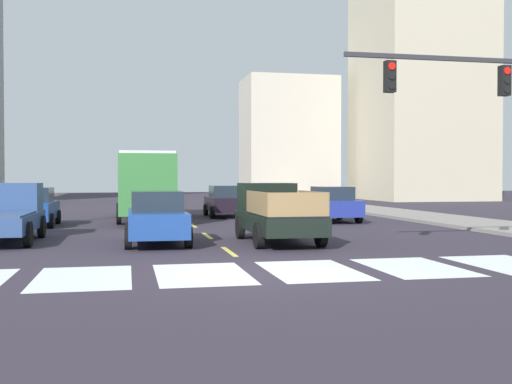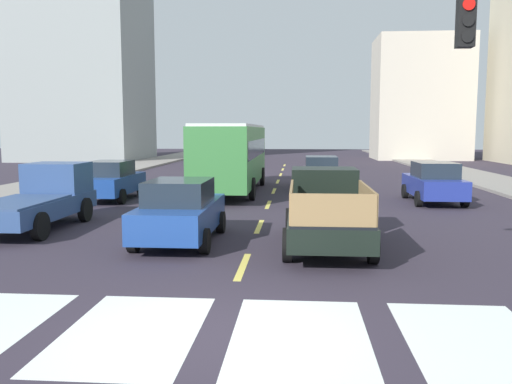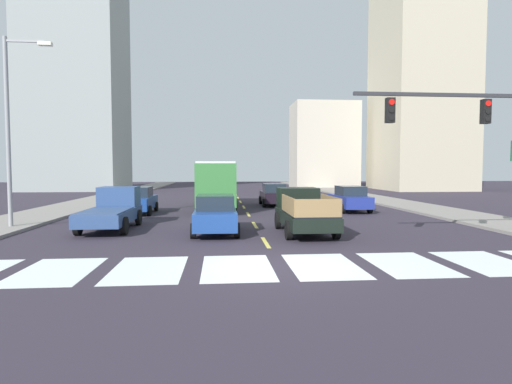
{
  "view_description": "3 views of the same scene",
  "coord_description": "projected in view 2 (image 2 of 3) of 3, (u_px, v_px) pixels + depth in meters",
  "views": [
    {
      "loc": [
        -2.88,
        -13.59,
        2.13
      ],
      "look_at": [
        1.94,
        9.45,
        1.6
      ],
      "focal_mm": 43.18,
      "sensor_mm": 36.0,
      "label": 1
    },
    {
      "loc": [
        1.23,
        -7.57,
        3.04
      ],
      "look_at": [
        -0.21,
        10.33,
        0.95
      ],
      "focal_mm": 37.15,
      "sensor_mm": 36.0,
      "label": 2
    },
    {
      "loc": [
        -1.76,
        -11.88,
        2.87
      ],
      "look_at": [
        0.31,
        11.95,
        1.52
      ],
      "focal_mm": 29.04,
      "sensor_mm": 36.0,
      "label": 3
    }
  ],
  "objects": [
    {
      "name": "lane_dash_4",
      "position": [
        278.0,
        181.0,
        31.7
      ],
      "size": [
        0.16,
        2.4,
        0.01
      ],
      "primitive_type": "cube",
      "color": "#DEC954",
      "rests_on": "ground"
    },
    {
      "name": "sidewalk_left",
      "position": [
        24.0,
        189.0,
        26.76
      ],
      "size": [
        3.88,
        110.0,
        0.15
      ],
      "primitive_type": "cube",
      "color": "gray",
      "rests_on": "ground"
    },
    {
      "name": "pickup_stakebed",
      "position": [
        326.0,
        210.0,
        14.11
      ],
      "size": [
        2.18,
        5.2,
        1.96
      ],
      "rotation": [
        0.0,
        0.0,
        0.03
      ],
      "color": "black",
      "rests_on": "ground"
    },
    {
      "name": "lane_dash_2",
      "position": [
        268.0,
        205.0,
        21.8
      ],
      "size": [
        0.16,
        2.4,
        0.01
      ],
      "primitive_type": "cube",
      "color": "#DEC954",
      "rests_on": "ground"
    },
    {
      "name": "sedan_far",
      "position": [
        180.0,
        211.0,
        14.4
      ],
      "size": [
        2.02,
        4.4,
        1.72
      ],
      "rotation": [
        0.0,
        0.0,
        -0.04
      ],
      "color": "navy",
      "rests_on": "ground"
    },
    {
      "name": "lane_dash_5",
      "position": [
        281.0,
        175.0,
        36.65
      ],
      "size": [
        0.16,
        2.4,
        0.01
      ],
      "primitive_type": "cube",
      "color": "#DEC954",
      "rests_on": "ground"
    },
    {
      "name": "sedan_near_right",
      "position": [
        321.0,
        173.0,
        27.43
      ],
      "size": [
        2.02,
        4.4,
        1.72
      ],
      "rotation": [
        0.0,
        0.0,
        -0.01
      ],
      "color": "black",
      "rests_on": "ground"
    },
    {
      "name": "lane_dash_1",
      "position": [
        259.0,
        226.0,
        16.85
      ],
      "size": [
        0.16,
        2.4,
        0.01
      ],
      "primitive_type": "cube",
      "color": "#DEC954",
      "rests_on": "ground"
    },
    {
      "name": "crosswalk_stripe_4",
      "position": [
        300.0,
        336.0,
        7.84
      ],
      "size": [
        2.03,
        3.3,
        0.01
      ],
      "primitive_type": "cube",
      "color": "silver",
      "rests_on": "ground"
    },
    {
      "name": "lane_dash_7",
      "position": [
        284.0,
        165.0,
        46.56
      ],
      "size": [
        0.16,
        2.4,
        0.01
      ],
      "primitive_type": "cube",
      "color": "#DEC954",
      "rests_on": "ground"
    },
    {
      "name": "sedan_mid",
      "position": [
        111.0,
        180.0,
        23.25
      ],
      "size": [
        2.02,
        4.4,
        1.72
      ],
      "rotation": [
        0.0,
        0.0,
        -0.01
      ],
      "color": "navy",
      "rests_on": "ground"
    },
    {
      "name": "ground_plane",
      "position": [
        215.0,
        334.0,
        7.94
      ],
      "size": [
        160.0,
        160.0,
        0.0
      ],
      "primitive_type": "plane",
      "color": "#302935"
    },
    {
      "name": "crosswalk_stripe_5",
      "position": [
        477.0,
        342.0,
        7.64
      ],
      "size": [
        2.03,
        3.3,
        0.01
      ],
      "primitive_type": "cube",
      "color": "silver",
      "rests_on": "ground"
    },
    {
      "name": "pickup_dark",
      "position": [
        41.0,
        198.0,
        16.71
      ],
      "size": [
        2.18,
        5.2,
        1.96
      ],
      "rotation": [
        0.0,
        0.0,
        0.02
      ],
      "color": "navy",
      "rests_on": "ground"
    },
    {
      "name": "lane_dash_6",
      "position": [
        283.0,
        169.0,
        41.61
      ],
      "size": [
        0.16,
        2.4,
        0.01
      ],
      "primitive_type": "cube",
      "color": "#DEC954",
      "rests_on": "ground"
    },
    {
      "name": "crosswalk_stripe_3",
      "position": [
        132.0,
        331.0,
        8.04
      ],
      "size": [
        2.03,
        3.3,
        0.01
      ],
      "primitive_type": "cube",
      "color": "silver",
      "rests_on": "ground"
    },
    {
      "name": "lane_dash_0",
      "position": [
        243.0,
        266.0,
        11.9
      ],
      "size": [
        0.16,
        2.4,
        0.01
      ],
      "primitive_type": "cube",
      "color": "#DEC954",
      "rests_on": "ground"
    },
    {
      "name": "sedan_near_left",
      "position": [
        434.0,
        182.0,
        22.35
      ],
      "size": [
        2.02,
        4.4,
        1.72
      ],
      "rotation": [
        0.0,
        0.0,
        -0.02
      ],
      "color": "navy",
      "rests_on": "ground"
    },
    {
      "name": "city_bus",
      "position": [
        232.0,
        153.0,
        26.02
      ],
      "size": [
        2.72,
        10.8,
        3.32
      ],
      "rotation": [
        0.0,
        0.0,
        -0.01
      ],
      "color": "#387C3B",
      "rests_on": "ground"
    },
    {
      "name": "lane_dash_3",
      "position": [
        274.0,
        191.0,
        26.75
      ],
      "size": [
        0.16,
        2.4,
        0.01
      ],
      "primitive_type": "cube",
      "color": "#DEC954",
      "rests_on": "ground"
    },
    {
      "name": "block_mid_right",
      "position": [
        420.0,
        99.0,
        55.92
      ],
      "size": [
        9.46,
        7.03,
        12.75
      ],
      "primitive_type": "cube",
      "color": "beige",
      "rests_on": "ground"
    }
  ]
}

